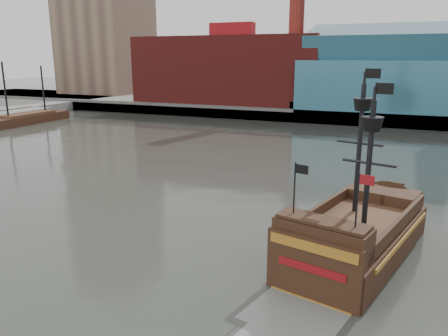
% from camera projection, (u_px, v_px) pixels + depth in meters
% --- Properties ---
extents(ground, '(400.00, 400.00, 0.00)m').
position_uv_depth(ground, '(138.00, 252.00, 29.18)').
color(ground, '#2C2F29').
rests_on(ground, ground).
extents(promenade_far, '(220.00, 60.00, 2.00)m').
position_uv_depth(promenade_far, '(341.00, 104.00, 111.12)').
color(promenade_far, slate).
rests_on(promenade_far, ground).
extents(seawall, '(220.00, 1.00, 2.60)m').
position_uv_depth(seawall, '(319.00, 117.00, 84.69)').
color(seawall, '#4C4C49').
rests_on(seawall, ground).
extents(skyline, '(149.00, 45.00, 62.00)m').
position_uv_depth(skyline, '(367.00, 1.00, 96.69)').
color(skyline, brown).
rests_on(skyline, promenade_far).
extents(pirate_ship, '(9.00, 17.85, 12.82)m').
position_uv_depth(pirate_ship, '(355.00, 240.00, 28.16)').
color(pirate_ship, black).
rests_on(pirate_ship, ground).
extents(docked_vessel, '(4.11, 18.16, 12.35)m').
position_uv_depth(docked_vessel, '(28.00, 119.00, 84.99)').
color(docked_vessel, black).
rests_on(docked_vessel, ground).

